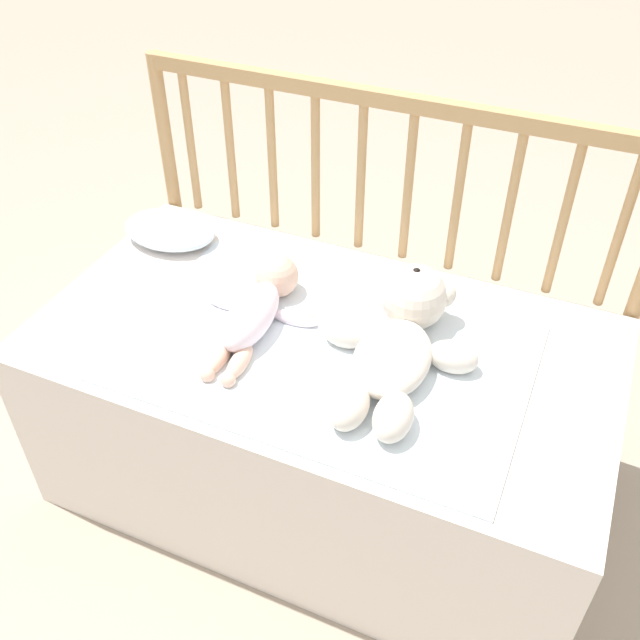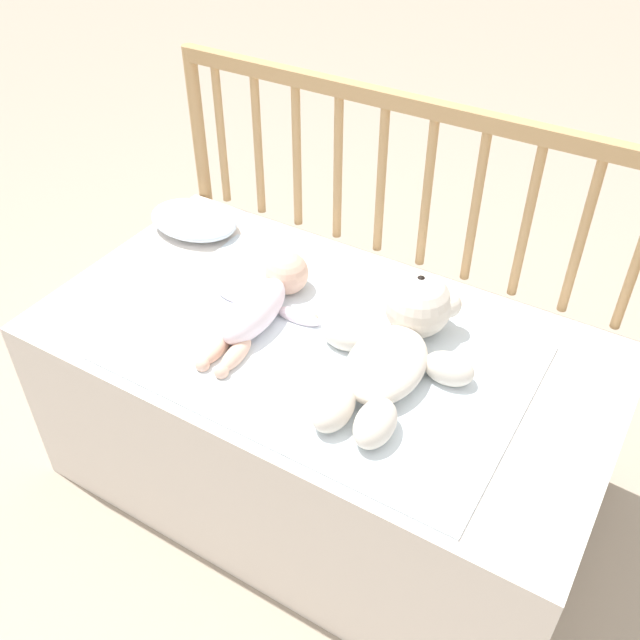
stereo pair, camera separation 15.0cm
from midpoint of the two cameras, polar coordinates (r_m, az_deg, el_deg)
name	(u,v)px [view 1 (the left image)]	position (r m, az deg, el deg)	size (l,w,h in m)	color
ground_plane	(322,480)	(1.92, -2.14, -12.77)	(12.00, 12.00, 0.00)	tan
crib_mattress	(322,415)	(1.73, -2.33, -7.74)	(1.26, 0.69, 0.50)	white
crib_rail	(383,201)	(1.74, 2.59, 9.42)	(1.26, 0.04, 0.91)	tan
blanket	(325,352)	(1.51, -2.45, -2.71)	(0.85, 0.55, 0.01)	white
teddy_bear	(400,336)	(1.47, 3.51, -1.45)	(0.34, 0.46, 0.15)	silver
baby	(258,308)	(1.58, -7.73, 0.88)	(0.27, 0.39, 0.10)	white
small_pillow	(170,229)	(1.90, -14.18, 6.96)	(0.25, 0.18, 0.06)	silver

